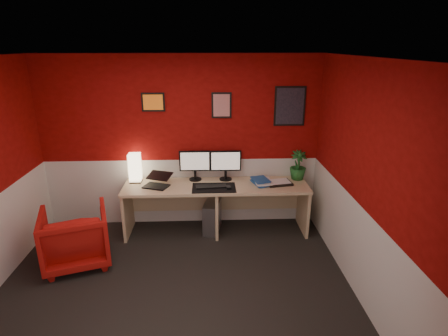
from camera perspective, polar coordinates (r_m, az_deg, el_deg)
ground at (r=4.28m, az=-7.77°, el=-19.01°), size 4.00×3.50×0.01m
ceiling at (r=3.38m, az=-9.72°, el=16.66°), size 4.00×3.50×0.01m
wall_back at (r=5.30m, az=-6.76°, el=3.87°), size 4.00×0.01×2.50m
wall_front at (r=2.15m, az=-13.59°, el=-21.31°), size 4.00×0.01×2.50m
wall_right at (r=3.96m, az=21.50°, el=-2.65°), size 0.01×3.50×2.50m
wainscot_back at (r=5.54m, az=-6.47°, el=-3.65°), size 4.00×0.01×1.00m
wainscot_right at (r=4.28m, az=20.21°, el=-12.04°), size 0.01×3.50×1.00m
desk at (r=5.27m, az=-1.21°, el=-6.36°), size 2.60×0.65×0.73m
shoji_lamp at (r=5.33m, az=-13.81°, el=-0.09°), size 0.16×0.16×0.40m
laptop at (r=5.10m, az=-10.69°, el=-1.79°), size 0.39×0.33×0.22m
monitor_left at (r=5.24m, az=-4.60°, el=1.12°), size 0.45×0.06×0.58m
monitor_right at (r=5.23m, az=0.26°, el=1.15°), size 0.45×0.06×0.58m
desk_mat at (r=5.02m, az=-1.60°, el=-3.13°), size 0.60×0.38×0.01m
keyboard at (r=5.04m, az=-2.04°, el=-2.89°), size 0.43×0.18×0.02m
mouse at (r=4.99m, az=0.71°, el=-3.05°), size 0.07×0.11×0.03m
book_bottom at (r=5.13m, az=4.76°, el=-2.52°), size 0.31×0.37×0.03m
book_middle at (r=5.15m, az=4.85°, el=-2.17°), size 0.25×0.33×0.02m
book_top at (r=5.12m, az=4.67°, el=-2.00°), size 0.28×0.33×0.03m
zen_tray at (r=5.22m, az=8.61°, el=-2.32°), size 0.39×0.31×0.03m
potted_plant at (r=5.38m, az=11.57°, el=0.43°), size 0.26×0.26×0.43m
pc_tower at (r=5.35m, az=-1.87°, el=-7.60°), size 0.29×0.48×0.45m
armchair at (r=4.92m, az=-22.30°, el=-9.97°), size 0.97×0.98×0.72m
art_left at (r=5.21m, az=-11.08°, el=10.13°), size 0.32×0.02×0.26m
art_center at (r=5.16m, az=-0.40°, el=9.83°), size 0.28×0.02×0.36m
art_right at (r=5.29m, az=10.30°, el=9.54°), size 0.44×0.02×0.56m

